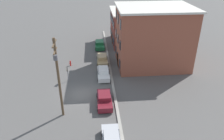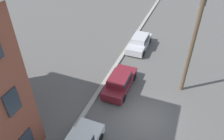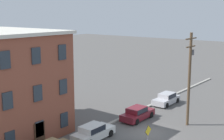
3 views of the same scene
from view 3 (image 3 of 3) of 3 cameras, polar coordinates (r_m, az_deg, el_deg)
ground_plane at (r=31.36m, az=6.85°, el=-11.29°), size 200.00×200.00×0.00m
kerb_strip at (r=33.70m, az=0.21°, el=-9.48°), size 56.00×0.36×0.16m
car_white at (r=29.38m, az=-3.48°, el=-11.20°), size 4.40×1.92×1.43m
car_maroon at (r=34.53m, az=4.65°, el=-7.84°), size 4.40×1.92×1.43m
car_silver at (r=40.64m, az=9.93°, el=-5.13°), size 4.40×1.92×1.43m
caution_sign at (r=26.70m, az=6.59°, el=-11.59°), size 0.97×0.08×2.40m
utility_pole at (r=32.63m, az=14.01°, el=-0.76°), size 2.40×0.44×9.63m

